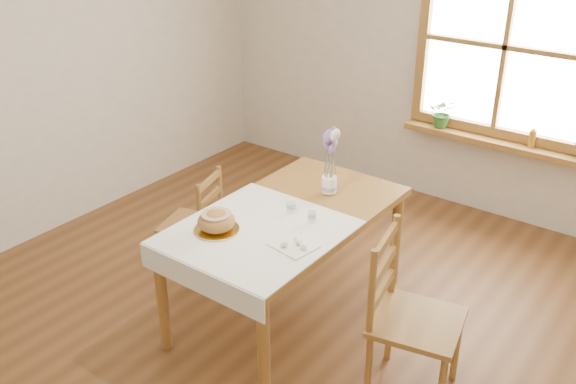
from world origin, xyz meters
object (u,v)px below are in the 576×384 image
Objects in this scene: dining_table at (288,225)px; bread_plate at (217,230)px; chair_left at (190,223)px; flower_vase at (329,186)px; chair_right at (418,320)px.

bread_plate is (-0.20, -0.44, 0.10)m from dining_table.
chair_left is at bearing -179.15° from dining_table.
chair_left is at bearing 147.58° from bread_plate.
bread_plate is at bearing -114.16° from dining_table.
chair_left is 3.09× the size of bread_plate.
flower_vase is at bearing 97.10° from chair_left.
flower_vase is (0.24, 0.83, 0.04)m from bread_plate.
chair_right is (1.87, -0.16, 0.09)m from chair_left.
chair_left reaches higher than dining_table.
bread_plate is 0.87m from flower_vase.
flower_vase is at bearing 73.78° from bread_plate.
flower_vase reaches higher than dining_table.
chair_left is 1.08m from flower_vase.
chair_left reaches higher than bread_plate.
chair_right is 8.99× the size of flower_vase.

